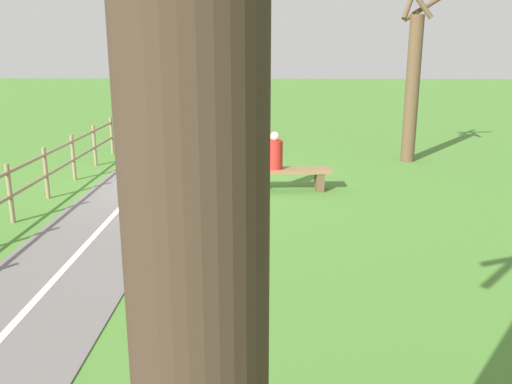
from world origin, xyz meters
TOP-DOWN VIEW (x-y plane):
  - ground_plane at (0.00, 0.00)m, footprint 80.00×80.00m
  - paved_path at (0.83, 4.00)m, footprint 2.09×36.01m
  - path_centre_line at (0.83, 4.00)m, footprint 0.20×32.00m
  - bench at (-2.29, 0.53)m, footprint 1.84×0.53m
  - person_seated at (-2.04, 0.54)m, footprint 0.34×0.34m
  - bicycle at (-1.15, 1.13)m, footprint 0.09×1.67m
  - backpack at (-1.46, 0.58)m, footprint 0.30×0.28m
  - fence_roadside at (2.44, 2.02)m, footprint 0.08×10.85m
  - tree_far_left at (-1.72, 10.30)m, footprint 1.70×1.71m
  - tree_mid_field at (-5.55, -2.57)m, footprint 1.08×1.08m

SIDE VIEW (x-z plane):
  - ground_plane at x=0.00m, z-range 0.00..0.00m
  - paved_path at x=0.83m, z-range 0.00..0.02m
  - path_centre_line at x=0.83m, z-range 0.02..0.02m
  - backpack at x=-1.46m, z-range 0.00..0.45m
  - bench at x=-2.29m, z-range 0.09..0.56m
  - bicycle at x=-1.15m, z-range -0.07..0.82m
  - fence_roadside at x=2.44m, z-range 0.09..1.12m
  - person_seated at x=-2.04m, z-range 0.41..1.18m
  - tree_mid_field at x=-5.55m, z-range -0.17..4.20m
  - tree_far_left at x=-1.72m, z-range -0.11..5.08m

